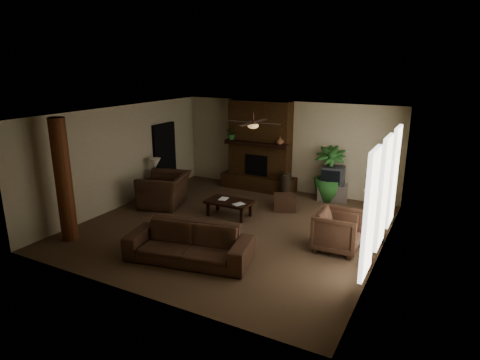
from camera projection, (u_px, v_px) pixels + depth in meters
The scene contains 23 objects.
room_shell at pixel (232, 172), 9.80m from camera, with size 7.00×7.00×7.00m.
fireplace at pixel (259, 153), 12.96m from camera, with size 2.40×0.70×2.80m.
windows at pixel (383, 192), 8.43m from camera, with size 0.08×3.65×2.35m.
log_column at pixel (64, 181), 9.09m from camera, with size 0.36×0.36×2.80m, color brown.
doorway at pixel (165, 157), 12.97m from camera, with size 0.10×1.00×2.10m, color black.
ceiling_fan at pixel (253, 124), 9.56m from camera, with size 1.35×1.35×0.37m.
sofa at pixel (189, 238), 8.32m from camera, with size 2.55×0.75×1.00m, color #40291B.
armchair_left at pixel (164, 185), 11.57m from camera, with size 1.38×0.90×1.20m, color #40291B.
armchair_right at pixel (338, 229), 8.80m from camera, with size 0.93×0.87×0.96m, color #40291B.
coffee_table at pixel (229, 203), 10.77m from camera, with size 1.20×0.70×0.43m.
ottoman at pixel (285, 202), 11.32m from camera, with size 0.60×0.60×0.40m, color #40291B.
tv_stand at pixel (333, 192), 12.06m from camera, with size 0.85×0.50×0.50m, color #B5B5B7.
tv at pixel (333, 175), 11.92m from camera, with size 0.72×0.61×0.52m.
floor_vase at pixel (286, 183), 12.31m from camera, with size 0.34×0.34×0.77m.
floor_plant at pixel (328, 185), 12.07m from camera, with size 0.89×1.59×0.89m, color #275A24.
side_table_left at pixel (156, 188), 12.32m from camera, with size 0.50×0.50×0.55m, color black.
lamp_left at pixel (155, 165), 12.14m from camera, with size 0.45×0.45×0.65m.
side_table_right at pixel (369, 230), 9.27m from camera, with size 0.50×0.50×0.55m, color black.
lamp_right at pixel (372, 199), 9.08m from camera, with size 0.45×0.45×0.65m.
mantel_plant at pixel (232, 135), 12.97m from camera, with size 0.38×0.42×0.33m, color #275A24.
mantel_vase at pixel (280, 141), 12.24m from camera, with size 0.22×0.23×0.22m, color brown.
book_a at pixel (220, 194), 10.85m from camera, with size 0.22×0.03×0.29m, color #999999.
book_b at pixel (236, 198), 10.50m from camera, with size 0.21×0.02×0.29m, color #999999.
Camera 1 is at (4.61, -8.28, 3.92)m, focal length 30.70 mm.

